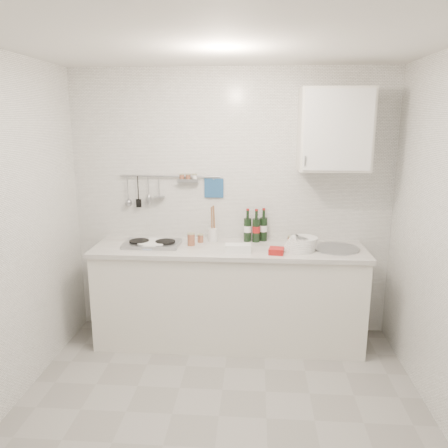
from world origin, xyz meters
name	(u,v)px	position (x,y,z in m)	size (l,w,h in m)	color
floor	(219,416)	(0.00, 0.00, 0.00)	(3.00, 3.00, 0.00)	gray
ceiling	(218,35)	(0.00, 0.00, 2.50)	(3.00, 3.00, 0.00)	silver
back_wall	(231,205)	(0.00, 1.40, 1.25)	(3.00, 0.02, 2.50)	silver
counter	(229,297)	(0.01, 1.10, 0.43)	(2.44, 0.64, 0.96)	silver
wall_rail	(168,186)	(-0.60, 1.37, 1.43)	(0.98, 0.09, 0.34)	#93969B
wall_cabinet	(335,130)	(0.90, 1.22, 1.95)	(0.60, 0.38, 0.70)	silver
plate_stack_hob	(151,244)	(-0.70, 1.08, 0.94)	(0.30, 0.29, 0.04)	#4B6BAB
plate_stack_sink	(301,244)	(0.64, 1.06, 0.97)	(0.30, 0.29, 0.12)	white
wine_bottles	(256,225)	(0.24, 1.31, 1.07)	(0.22, 0.12, 0.31)	black
butter_dish	(238,248)	(0.09, 0.95, 0.95)	(0.22, 0.11, 0.07)	white
strawberry_punnet	(276,251)	(0.42, 0.92, 0.95)	(0.12, 0.12, 0.05)	red
utensil_crock	(213,233)	(-0.16, 1.28, 1.00)	(0.08, 0.08, 0.35)	white
jar_a	(200,238)	(-0.28, 1.24, 0.96)	(0.06, 0.06, 0.08)	brown
jar_b	(290,239)	(0.56, 1.28, 0.95)	(0.06, 0.06, 0.07)	brown
jar_c	(292,240)	(0.57, 1.23, 0.96)	(0.07, 0.07, 0.07)	brown
jar_d	(191,239)	(-0.35, 1.13, 0.98)	(0.07, 0.07, 0.11)	brown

